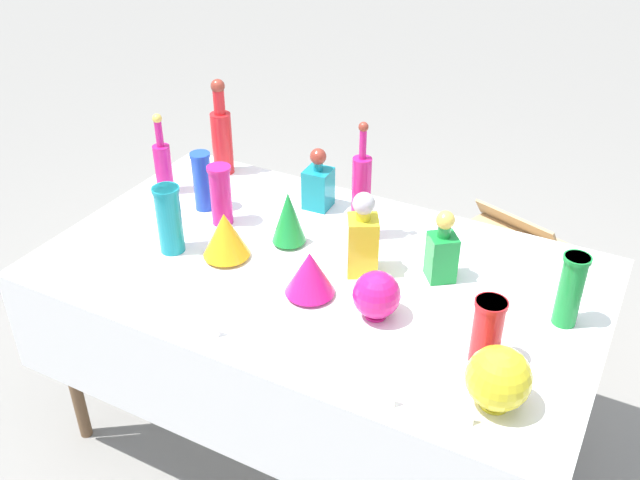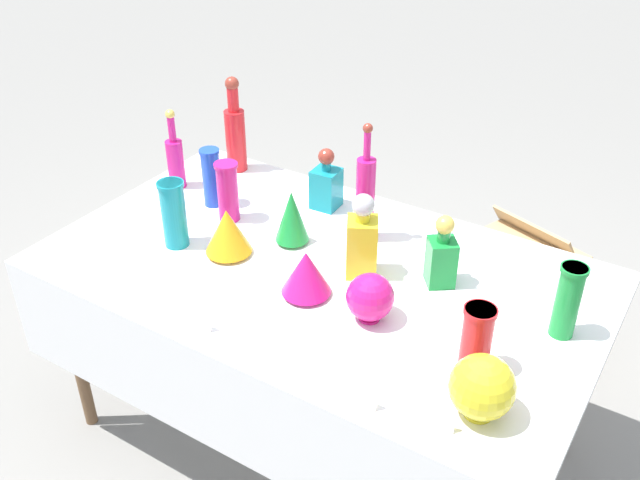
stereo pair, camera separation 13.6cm
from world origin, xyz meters
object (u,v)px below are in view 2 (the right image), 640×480
at_px(tall_bottle_1, 235,132).
at_px(fluted_vase_1, 306,273).
at_px(round_bowl_1, 482,387).
at_px(tall_bottle_0, 175,159).
at_px(slender_vase_2, 477,337).
at_px(fluted_vase_0, 292,216).
at_px(square_decanter_0, 326,184).
at_px(fluted_vase_2, 228,231).
at_px(slender_vase_3, 174,212).
at_px(round_bowl_0, 370,297).
at_px(square_decanter_1, 362,240).
at_px(slender_vase_4, 568,299).
at_px(slender_vase_0, 211,176).
at_px(cardboard_box_behind_left, 516,286).
at_px(slender_vase_1, 228,190).
at_px(tall_bottle_2, 365,196).
at_px(square_decanter_2, 442,256).

height_order(tall_bottle_1, fluted_vase_1, tall_bottle_1).
bearing_deg(round_bowl_1, tall_bottle_0, 160.32).
bearing_deg(fluted_vase_1, slender_vase_2, -4.03).
bearing_deg(fluted_vase_0, fluted_vase_1, -47.76).
xyz_separation_m(square_decanter_0, fluted_vase_2, (-0.10, -0.43, -0.01)).
bearing_deg(slender_vase_3, round_bowl_0, -0.56).
xyz_separation_m(square_decanter_1, slender_vase_4, (0.61, 0.04, -0.00)).
xyz_separation_m(slender_vase_0, cardboard_box_behind_left, (0.92, 0.89, -0.68)).
relative_size(slender_vase_1, slender_vase_3, 0.94).
xyz_separation_m(fluted_vase_2, round_bowl_1, (0.95, -0.24, 0.00)).
bearing_deg(round_bowl_1, fluted_vase_0, 153.61).
bearing_deg(slender_vase_2, cardboard_box_behind_left, 99.99).
height_order(square_decanter_1, slender_vase_0, square_decanter_1).
distance_m(tall_bottle_0, slender_vase_2, 1.38).
bearing_deg(fluted_vase_1, round_bowl_1, -16.72).
distance_m(slender_vase_2, round_bowl_1, 0.16).
height_order(square_decanter_0, slender_vase_1, square_decanter_0).
relative_size(tall_bottle_0, tall_bottle_2, 0.75).
distance_m(tall_bottle_0, fluted_vase_1, 0.85).
distance_m(tall_bottle_1, round_bowl_1, 1.50).
xyz_separation_m(tall_bottle_0, square_decanter_1, (0.87, -0.13, 0.01)).
height_order(square_decanter_2, cardboard_box_behind_left, square_decanter_2).
xyz_separation_m(tall_bottle_1, square_decanter_0, (0.46, -0.07, -0.06)).
height_order(square_decanter_1, slender_vase_2, square_decanter_1).
bearing_deg(square_decanter_0, fluted_vase_2, -103.49).
bearing_deg(square_decanter_2, round_bowl_0, -109.63).
relative_size(slender_vase_0, cardboard_box_behind_left, 0.41).
xyz_separation_m(square_decanter_0, round_bowl_0, (0.45, -0.49, -0.02)).
xyz_separation_m(slender_vase_3, cardboard_box_behind_left, (0.84, 1.16, -0.68)).
height_order(tall_bottle_0, tall_bottle_2, tall_bottle_2).
bearing_deg(fluted_vase_1, slender_vase_4, 17.72).
relative_size(square_decanter_0, fluted_vase_1, 1.52).
xyz_separation_m(tall_bottle_0, round_bowl_0, (1.01, -0.32, -0.04)).
height_order(fluted_vase_0, fluted_vase_2, fluted_vase_0).
relative_size(tall_bottle_2, slender_vase_3, 1.80).
bearing_deg(fluted_vase_1, fluted_vase_0, 132.24).
distance_m(slender_vase_2, fluted_vase_2, 0.88).
bearing_deg(square_decanter_0, tall_bottle_0, -163.54).
bearing_deg(fluted_vase_2, round_bowl_1, -14.00).
distance_m(square_decanter_1, round_bowl_1, 0.65).
distance_m(tall_bottle_0, tall_bottle_2, 0.78).
bearing_deg(cardboard_box_behind_left, tall_bottle_2, -112.99).
bearing_deg(round_bowl_0, slender_vase_0, 160.56).
distance_m(square_decanter_1, cardboard_box_behind_left, 1.22).
distance_m(square_decanter_2, slender_vase_2, 0.38).
distance_m(slender_vase_4, fluted_vase_2, 1.04).
xyz_separation_m(tall_bottle_0, fluted_vase_2, (0.46, -0.27, -0.03)).
height_order(tall_bottle_0, fluted_vase_2, tall_bottle_0).
height_order(fluted_vase_1, fluted_vase_2, fluted_vase_2).
bearing_deg(slender_vase_0, tall_bottle_0, 169.55).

